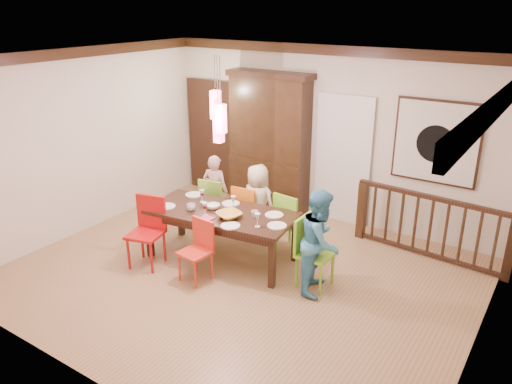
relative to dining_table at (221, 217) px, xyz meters
The scene contains 37 objects.
floor 0.87m from the dining_table, 25.49° to the right, with size 6.00×6.00×0.00m, color olive.
ceiling 2.30m from the dining_table, 25.49° to the right, with size 6.00×6.00×0.00m, color white.
wall_back 2.44m from the dining_table, 77.49° to the left, with size 6.00×6.00×0.00m, color beige.
wall_left 2.63m from the dining_table, behind, with size 5.00×5.00×0.00m, color beige.
wall_right 3.60m from the dining_table, ahead, with size 5.00×5.00×0.00m, color beige.
crown_molding 2.22m from the dining_table, 25.49° to the right, with size 6.00×5.00×0.16m, color black, non-canonical shape.
panel_door 2.94m from the dining_table, 130.65° to the left, with size 1.04×0.07×2.24m, color black.
white_doorway 2.41m from the dining_table, 69.07° to the left, with size 0.97×0.05×2.22m, color silver.
painting 3.33m from the dining_table, 44.00° to the left, with size 1.25×0.06×1.25m.
pendant_cluster 1.44m from the dining_table, 32.01° to the right, with size 0.27×0.21×1.14m.
dining_table is the anchor object (origin of this frame).
chair_far_left 1.00m from the dining_table, 131.96° to the left, with size 0.47×0.47×0.92m.
chair_far_mid 0.81m from the dining_table, 94.29° to the left, with size 0.44×0.44×0.90m.
chair_far_right 1.09m from the dining_table, 48.39° to the left, with size 0.47×0.47×0.93m.
chair_near_left 1.08m from the dining_table, 135.69° to the right, with size 0.55×0.55×1.00m.
chair_near_mid 0.71m from the dining_table, 84.14° to the right, with size 0.41×0.41×0.84m.
chair_end_right 1.48m from the dining_table, ahead, with size 0.43×0.43×0.96m.
china_hutch 2.18m from the dining_table, 103.19° to the left, with size 1.55×0.46×2.44m.
balustrade 3.03m from the dining_table, 34.46° to the left, with size 2.30×0.26×0.96m.
person_far_left 1.19m from the dining_table, 131.92° to the left, with size 0.45×0.29×1.22m, color #F4BAC1.
person_far_mid 0.82m from the dining_table, 83.55° to the left, with size 0.60×0.39×1.24m, color beige.
person_end_right 1.55m from the dining_table, ahead, with size 0.67×0.52×1.38m, color #4395BC.
serving_bowl 0.29m from the dining_table, 28.11° to the right, with size 0.33×0.33×0.08m, color gold.
small_bowl 0.19m from the dining_table, behind, with size 0.21×0.21×0.07m, color white.
cup_left 0.45m from the dining_table, 150.06° to the right, with size 0.13×0.13×0.10m, color silver.
cup_right 0.53m from the dining_table, 11.12° to the left, with size 0.10×0.10×0.09m, color silver.
plate_far_left 0.78m from the dining_table, 159.62° to the left, with size 0.26×0.26×0.01m, color white.
plate_far_mid 0.31m from the dining_table, 98.29° to the left, with size 0.26×0.26×0.01m, color white.
plate_far_right 0.77m from the dining_table, 22.31° to the left, with size 0.26×0.26×0.01m, color white.
plate_near_left 0.82m from the dining_table, 157.90° to the right, with size 0.26×0.26×0.01m, color white.
plate_near_mid 0.54m from the dining_table, 39.28° to the right, with size 0.26×0.26×0.01m, color white.
plate_end_right 0.93m from the dining_table, ahead, with size 0.26×0.26×0.01m, color white.
wine_glass_a 0.50m from the dining_table, 164.18° to the left, with size 0.08×0.08×0.19m, color #590C19, non-canonical shape.
wine_glass_b 0.27m from the dining_table, 63.55° to the left, with size 0.08×0.08×0.19m, color silver, non-canonical shape.
wine_glass_c 0.31m from the dining_table, 111.63° to the right, with size 0.08×0.08×0.19m, color #590C19, non-canonical shape.
wine_glass_d 0.75m from the dining_table, 11.70° to the right, with size 0.08×0.08×0.19m, color silver, non-canonical shape.
napkin 0.32m from the dining_table, 90.03° to the right, with size 0.18×0.14×0.01m, color #D83359.
Camera 1 is at (3.50, -4.91, 3.54)m, focal length 35.00 mm.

